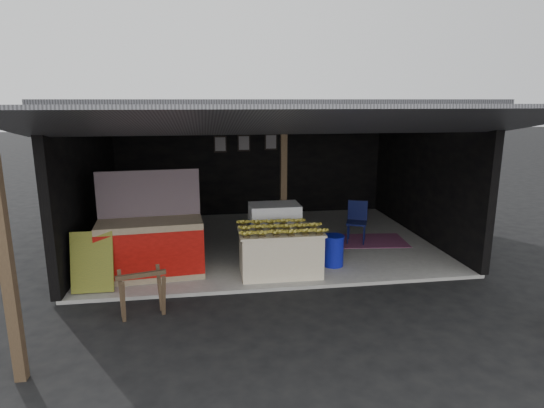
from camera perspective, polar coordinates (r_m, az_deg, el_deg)
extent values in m
plane|color=black|center=(7.47, 1.68, -10.84)|extent=(80.00, 80.00, 0.00)
cube|color=gray|center=(9.77, -0.95, -4.81)|extent=(7.00, 5.00, 0.06)
cube|color=black|center=(11.88, -2.60, 5.70)|extent=(7.00, 0.15, 2.90)
cube|color=black|center=(9.61, -22.16, 3.01)|extent=(0.15, 5.00, 2.90)
cube|color=black|center=(10.47, 18.41, 4.06)|extent=(0.15, 5.00, 2.90)
cube|color=#232326|center=(9.30, -1.02, 12.64)|extent=(7.20, 5.20, 0.12)
cube|color=#232326|center=(5.91, 3.52, 10.18)|extent=(7.40, 2.47, 0.48)
cube|color=brown|center=(8.89, 1.46, 3.07)|extent=(0.12, 0.12, 2.85)
cube|color=brown|center=(5.53, -30.24, -7.49)|extent=(0.12, 0.12, 2.50)
cube|color=silver|center=(7.88, 1.03, -6.16)|extent=(1.37, 0.83, 0.74)
cube|color=silver|center=(7.76, 1.04, -3.44)|extent=(1.43, 0.89, 0.04)
cube|color=white|center=(8.66, 0.32, -3.36)|extent=(0.94, 0.63, 1.04)
cube|color=navy|center=(8.34, 0.66, -3.63)|extent=(0.73, 0.02, 0.31)
cube|color=#B21414|center=(8.45, 0.66, -5.99)|extent=(0.47, 0.02, 0.10)
cube|color=#998466|center=(8.01, -14.90, -5.42)|extent=(1.78, 0.89, 0.97)
cube|color=#B3100B|center=(7.65, -15.20, -6.33)|extent=(1.72, 0.16, 0.76)
cube|color=white|center=(7.64, -15.20, -6.36)|extent=(0.59, 0.06, 0.19)
cube|color=#1D184A|center=(8.10, -15.03, 1.30)|extent=(1.73, 0.19, 0.81)
cube|color=black|center=(7.68, -21.65, -6.78)|extent=(0.64, 0.27, 0.94)
cube|color=brown|center=(6.60, -18.15, -11.66)|extent=(0.11, 0.26, 0.66)
cube|color=brown|center=(6.65, -13.44, -11.14)|extent=(0.11, 0.26, 0.66)
cube|color=brown|center=(6.90, -18.41, -10.58)|extent=(0.11, 0.26, 0.66)
cube|color=brown|center=(6.95, -13.91, -10.10)|extent=(0.11, 0.26, 0.66)
cube|color=brown|center=(6.66, -16.13, -8.56)|extent=(0.68, 0.23, 0.06)
cylinder|color=#0E159A|center=(8.35, 7.71, -5.91)|extent=(0.37, 0.37, 0.54)
cylinder|color=#0A0E38|center=(9.61, 9.46, -3.77)|extent=(0.03, 0.03, 0.43)
cylinder|color=#0A0E38|center=(9.59, 11.44, -3.88)|extent=(0.03, 0.03, 0.43)
cylinder|color=#0A0E38|center=(9.92, 9.63, -3.23)|extent=(0.03, 0.03, 0.43)
cylinder|color=#0A0E38|center=(9.91, 11.54, -3.34)|extent=(0.03, 0.03, 0.43)
cube|color=#0A0E38|center=(9.70, 10.57, -2.33)|extent=(0.54, 0.54, 0.04)
cube|color=#0A0E38|center=(9.82, 10.70, -0.81)|extent=(0.39, 0.20, 0.44)
cube|color=#71195B|center=(9.98, 12.15, -4.52)|extent=(1.60, 1.15, 0.01)
cube|color=black|center=(11.68, -6.51, 7.48)|extent=(0.32, 0.03, 0.42)
cube|color=#4C4C59|center=(11.66, -6.50, 7.47)|extent=(0.26, 0.02, 0.34)
cube|color=black|center=(11.72, -3.55, 7.65)|extent=(0.32, 0.03, 0.42)
cube|color=#4C4C59|center=(11.70, -3.54, 7.64)|extent=(0.26, 0.02, 0.34)
cube|color=black|center=(11.80, -0.13, 7.81)|extent=(0.32, 0.03, 0.42)
cube|color=#4C4C59|center=(11.78, -0.12, 7.80)|extent=(0.26, 0.02, 0.34)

